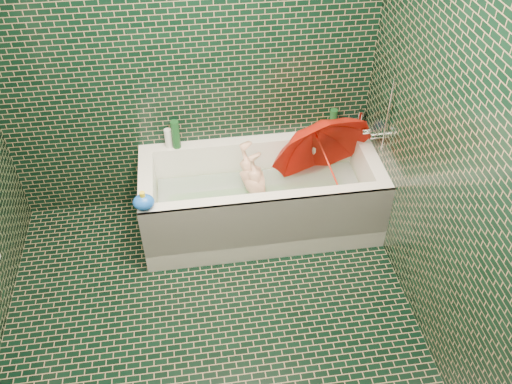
{
  "coord_description": "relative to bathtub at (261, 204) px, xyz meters",
  "views": [
    {
      "loc": [
        -0.02,
        -1.89,
        2.91
      ],
      "look_at": [
        0.39,
        0.82,
        0.49
      ],
      "focal_mm": 38.0,
      "sensor_mm": 36.0,
      "label": 1
    }
  ],
  "objects": [
    {
      "name": "bottle_left_short",
      "position": [
        -0.63,
        0.34,
        0.41
      ],
      "size": [
        0.06,
        0.06,
        0.15
      ],
      "primitive_type": "cylinder",
      "rotation": [
        0.0,
        0.0,
        0.21
      ],
      "color": "white",
      "rests_on": "bathtub"
    },
    {
      "name": "bathtub",
      "position": [
        0.0,
        0.0,
        0.0
      ],
      "size": [
        1.7,
        0.75,
        0.55
      ],
      "color": "white",
      "rests_on": "floor"
    },
    {
      "name": "bath_toy",
      "position": [
        -0.8,
        -0.3,
        0.4
      ],
      "size": [
        0.16,
        0.15,
        0.13
      ],
      "rotation": [
        0.0,
        0.0,
        0.28
      ],
      "color": "blue",
      "rests_on": "bathtub"
    },
    {
      "name": "bath_mat",
      "position": [
        0.0,
        0.02,
        -0.06
      ],
      "size": [
        1.35,
        0.47,
        0.01
      ],
      "primitive_type": "cube",
      "color": "#4EC727",
      "rests_on": "bathtub"
    },
    {
      "name": "child",
      "position": [
        -0.02,
        0.03,
        0.1
      ],
      "size": [
        0.86,
        0.47,
        0.32
      ],
      "primitive_type": "imported",
      "rotation": [
        -1.41,
        0.0,
        -1.34
      ],
      "color": "#EDB294",
      "rests_on": "bathtub"
    },
    {
      "name": "soap_bottle_b",
      "position": [
        0.75,
        0.31,
        0.34
      ],
      "size": [
        0.08,
        0.08,
        0.17
      ],
      "primitive_type": "imported",
      "rotation": [
        0.0,
        0.0,
        -0.06
      ],
      "color": "#3C1D6F",
      "rests_on": "bathtub"
    },
    {
      "name": "rubber_duck",
      "position": [
        0.55,
        0.32,
        0.38
      ],
      "size": [
        0.12,
        0.1,
        0.09
      ],
      "rotation": [
        0.0,
        0.0,
        0.38
      ],
      "color": "yellow",
      "rests_on": "bathtub"
    },
    {
      "name": "bottle_left_tall",
      "position": [
        -0.57,
        0.33,
        0.45
      ],
      "size": [
        0.07,
        0.07,
        0.22
      ],
      "primitive_type": "cylinder",
      "rotation": [
        0.0,
        0.0,
        -0.17
      ],
      "color": "#13431D",
      "rests_on": "bathtub"
    },
    {
      "name": "water",
      "position": [
        0.0,
        0.02,
        0.09
      ],
      "size": [
        1.48,
        0.53,
        0.0
      ],
      "primitive_type": "cube",
      "color": "silver",
      "rests_on": "bathtub"
    },
    {
      "name": "soap_bottle_a",
      "position": [
        0.8,
        0.32,
        0.34
      ],
      "size": [
        0.1,
        0.1,
        0.24
      ],
      "primitive_type": "imported",
      "rotation": [
        0.0,
        0.0,
        0.05
      ],
      "color": "white",
      "rests_on": "bathtub"
    },
    {
      "name": "umbrella",
      "position": [
        0.48,
        -0.02,
        0.33
      ],
      "size": [
        1.05,
        0.96,
        1.14
      ],
      "primitive_type": "imported",
      "rotation": [
        0.52,
        -0.48,
        -0.03
      ],
      "color": "red",
      "rests_on": "bathtub"
    },
    {
      "name": "soap_bottle_c",
      "position": [
        0.66,
        0.36,
        0.34
      ],
      "size": [
        0.13,
        0.13,
        0.15
      ],
      "primitive_type": "imported",
      "rotation": [
        0.0,
        0.0,
        -0.11
      ],
      "color": "#13431D",
      "rests_on": "bathtub"
    },
    {
      "name": "bottle_right_tall",
      "position": [
        0.59,
        0.33,
        0.44
      ],
      "size": [
        0.07,
        0.07,
        0.21
      ],
      "primitive_type": "cylinder",
      "rotation": [
        0.0,
        0.0,
        -0.3
      ],
      "color": "#13431D",
      "rests_on": "bathtub"
    },
    {
      "name": "floor",
      "position": [
        -0.45,
        -1.01,
        -0.21
      ],
      "size": [
        2.8,
        2.8,
        0.0
      ],
      "primitive_type": "plane",
      "color": "black",
      "rests_on": "ground"
    },
    {
      "name": "bottle_right_pump",
      "position": [
        0.8,
        0.34,
        0.43
      ],
      "size": [
        0.06,
        0.06,
        0.18
      ],
      "primitive_type": "cylinder",
      "rotation": [
        0.0,
        0.0,
        0.37
      ],
      "color": "silver",
      "rests_on": "bathtub"
    },
    {
      "name": "wall_right",
      "position": [
        0.85,
        -1.01,
        1.04
      ],
      "size": [
        0.0,
        2.8,
        2.8
      ],
      "primitive_type": "plane",
      "rotation": [
        1.57,
        0.0,
        -1.57
      ],
      "color": "black",
      "rests_on": "floor"
    },
    {
      "name": "wall_back",
      "position": [
        -0.45,
        0.39,
        1.04
      ],
      "size": [
        2.8,
        0.0,
        2.8
      ],
      "primitive_type": "plane",
      "rotation": [
        1.57,
        0.0,
        0.0
      ],
      "color": "black",
      "rests_on": "floor"
    },
    {
      "name": "faucet",
      "position": [
        0.81,
        0.01,
        0.56
      ],
      "size": [
        0.18,
        0.19,
        0.55
      ],
      "color": "silver",
      "rests_on": "wall_right"
    }
  ]
}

